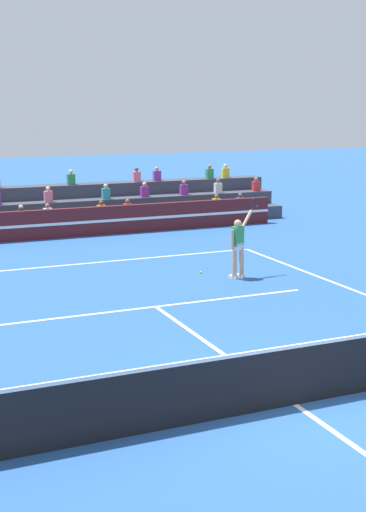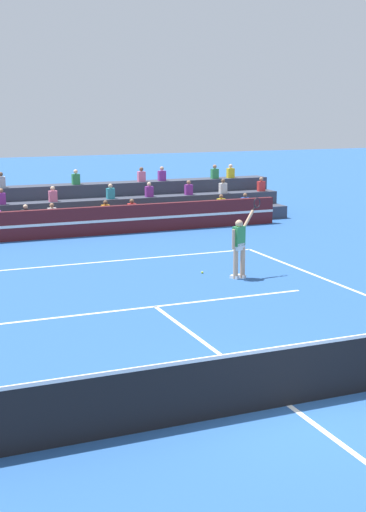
{
  "view_description": "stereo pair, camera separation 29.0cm",
  "coord_description": "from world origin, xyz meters",
  "views": [
    {
      "loc": [
        -6.13,
        -9.46,
        4.9
      ],
      "look_at": [
        0.97,
        6.97,
        1.1
      ],
      "focal_mm": 50.0,
      "sensor_mm": 36.0,
      "label": 1
    },
    {
      "loc": [
        -5.86,
        -9.57,
        4.9
      ],
      "look_at": [
        0.97,
        6.97,
        1.1
      ],
      "focal_mm": 50.0,
      "sensor_mm": 36.0,
      "label": 2
    }
  ],
  "objects": [
    {
      "name": "ground_plane",
      "position": [
        0.0,
        0.0,
        0.0
      ],
      "size": [
        120.0,
        120.0,
        0.0
      ],
      "primitive_type": "plane",
      "color": "#285699"
    },
    {
      "name": "tennis_player",
      "position": [
        3.27,
        8.3,
        0.98
      ],
      "size": [
        1.21,
        0.6,
        2.33
      ],
      "color": "tan",
      "rests_on": "ground"
    },
    {
      "name": "court_lines",
      "position": [
        0.0,
        0.0,
        0.0
      ],
      "size": [
        11.1,
        23.9,
        0.01
      ],
      "color": "white",
      "rests_on": "ground"
    },
    {
      "name": "sponsor_banner_wall",
      "position": [
        0.0,
        16.62,
        0.55
      ],
      "size": [
        18.0,
        0.26,
        1.1
      ],
      "color": "#51191E",
      "rests_on": "ground"
    },
    {
      "name": "bleacher_stand",
      "position": [
        0.01,
        19.16,
        0.65
      ],
      "size": [
        20.53,
        2.85,
        2.28
      ],
      "color": "#383D4C",
      "rests_on": "ground"
    },
    {
      "name": "tennis_net",
      "position": [
        0.0,
        0.0,
        0.54
      ],
      "size": [
        12.0,
        0.1,
        1.1
      ],
      "color": "#2D6B38",
      "rests_on": "ground"
    },
    {
      "name": "tennis_ball",
      "position": [
        2.53,
        9.23,
        0.03
      ],
      "size": [
        0.07,
        0.07,
        0.07
      ],
      "primitive_type": "sphere",
      "color": "#C6DB33",
      "rests_on": "ground"
    }
  ]
}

